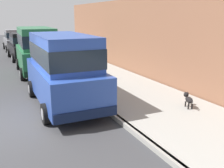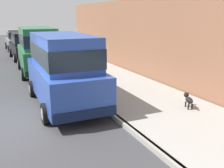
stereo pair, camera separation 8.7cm
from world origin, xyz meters
The scene contains 9 objects.
ground_plane centered at (0.00, 0.00, 0.00)m, with size 80.00×80.00×0.00m, color #38383A.
curb centered at (3.20, 0.00, 0.07)m, with size 0.16×64.00×0.14m, color gray.
sidewalk centered at (5.00, 0.00, 0.07)m, with size 3.60×64.00×0.14m, color #99968E.
car_blue_van centered at (2.14, 0.93, 1.39)m, with size 2.19×4.93×2.52m.
car_green_van centered at (2.22, 6.86, 1.39)m, with size 2.27×4.97×2.52m.
car_black_sedan centered at (2.15, 12.40, 0.98)m, with size 2.14×4.66×1.92m.
car_grey_sedan centered at (2.12, 17.96, 0.98)m, with size 2.10×4.63×1.92m.
dog_black centered at (5.72, -1.51, 0.43)m, with size 0.36×0.72×0.49m.
building_facade centered at (7.10, 4.53, 2.01)m, with size 0.50×20.00×4.02m, color #8C5B42.
Camera 2 is at (-0.06, -7.93, 3.13)m, focal length 41.53 mm.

